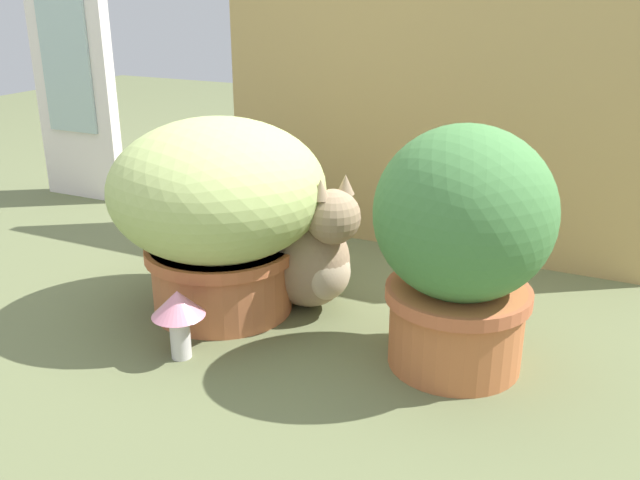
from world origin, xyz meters
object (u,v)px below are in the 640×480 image
at_px(mushroom_ornament_red, 194,273).
at_px(leafy_planter, 463,242).
at_px(grass_planter, 219,207).
at_px(mushroom_ornament_pink, 178,310).
at_px(cat, 306,252).

bearing_deg(mushroom_ornament_red, leafy_planter, 7.87).
distance_m(grass_planter, leafy_planter, 0.51).
xyz_separation_m(leafy_planter, mushroom_ornament_pink, (-0.46, -0.20, -0.14)).
xyz_separation_m(cat, mushroom_ornament_red, (-0.17, -0.17, -0.01)).
xyz_separation_m(grass_planter, cat, (0.15, 0.09, -0.11)).
bearing_deg(mushroom_ornament_pink, cat, 70.44).
height_order(cat, mushroom_ornament_pink, cat).
distance_m(leafy_planter, mushroom_ornament_red, 0.54).
bearing_deg(leafy_planter, grass_planter, 179.49).
xyz_separation_m(grass_planter, leafy_planter, (0.51, -0.00, 0.01)).
relative_size(leafy_planter, mushroom_ornament_red, 2.86).
distance_m(leafy_planter, cat, 0.39).
relative_size(cat, mushroom_ornament_red, 2.25).
bearing_deg(grass_planter, leafy_planter, -0.51).
distance_m(mushroom_ornament_pink, mushroom_ornament_red, 0.14).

